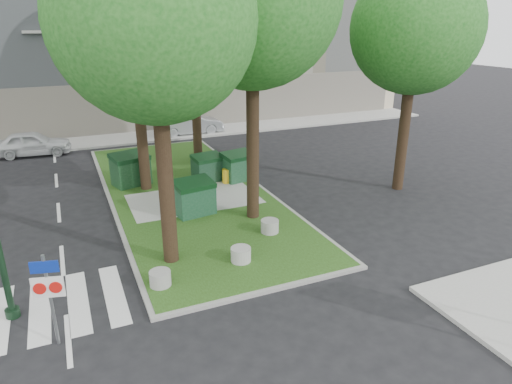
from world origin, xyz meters
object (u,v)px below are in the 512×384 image
bollard_left (160,278)px  traffic_sign_pole (49,288)px  bollard_mid (241,254)px  dumpster_a (131,169)px  bollard_right (270,226)px  tree_median_mid (133,15)px  tree_street_right (418,15)px  litter_bin (226,176)px  dumpster_c (208,168)px  dumpster_d (238,166)px  car_silver (189,124)px  dumpster_b (194,197)px  car_white (32,143)px

bollard_left → traffic_sign_pole: bearing=-153.5°
bollard_left → bollard_mid: bearing=8.3°
dumpster_a → bollard_right: dumpster_a is taller
bollard_mid → bollard_left: bearing=-171.7°
traffic_sign_pole → dumpster_a: bearing=86.1°
bollard_left → bollard_right: size_ratio=0.96×
dumpster_a → bollard_left: 8.56m
tree_median_mid → tree_street_right: 10.77m
bollard_left → litter_bin: (4.46, 7.04, 0.11)m
dumpster_c → dumpster_d: (1.27, -0.43, 0.04)m
traffic_sign_pole → tree_median_mid: bearing=81.8°
tree_street_right → car_silver: (-5.59, 13.14, -6.29)m
bollard_mid → litter_bin: size_ratio=0.94×
tree_street_right → bollard_right: 9.93m
dumpster_b → bollard_mid: (0.25, -3.98, -0.42)m
tree_median_mid → traffic_sign_pole: tree_median_mid is taller
bollard_mid → bollard_right: bearing=41.7°
dumpster_a → dumpster_b: (1.60, -4.18, -0.05)m
traffic_sign_pole → bollard_mid: bearing=32.4°
dumpster_c → bollard_right: dumpster_c is taller
bollard_right → car_white: (-7.49, 13.89, 0.32)m
tree_median_mid → bollard_left: size_ratio=17.30×
tree_median_mid → bollard_mid: bearing=-80.2°
car_white → car_silver: car_silver is taller
tree_street_right → traffic_sign_pole: tree_street_right is taller
tree_median_mid → tree_street_right: (10.00, -4.00, 0.00)m
dumpster_d → traffic_sign_pole: 11.52m
tree_median_mid → car_white: size_ratio=2.60×
bollard_mid → car_white: car_white is taller
dumpster_b → traffic_sign_pole: size_ratio=0.69×
dumpster_d → car_silver: size_ratio=0.37×
tree_street_right → litter_bin: 9.92m
car_white → dumpster_c: bearing=-132.0°
bollard_left → car_silver: bearing=71.7°
litter_bin → dumpster_c: bearing=135.0°
litter_bin → dumpster_d: bearing=17.9°
tree_street_right → bollard_mid: tree_street_right is taller
dumpster_d → bollard_mid: dumpster_d is taller
bollard_mid → dumpster_a: bearing=102.7°
tree_street_right → dumpster_c: size_ratio=7.00×
tree_median_mid → car_silver: 11.94m
dumpster_c → car_white: (-7.22, 8.03, -0.05)m
bollard_mid → car_white: 16.42m
dumpster_c → bollard_right: (0.26, -5.86, -0.37)m
dumpster_d → traffic_sign_pole: bearing=-144.5°
bollard_right → traffic_sign_pole: traffic_sign_pole is taller
dumpster_c → bollard_right: 5.88m
litter_bin → car_white: (-7.85, 8.66, 0.22)m
tree_street_right → bollard_mid: (-8.72, -3.46, -6.65)m
litter_bin → tree_median_mid: bearing=166.5°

